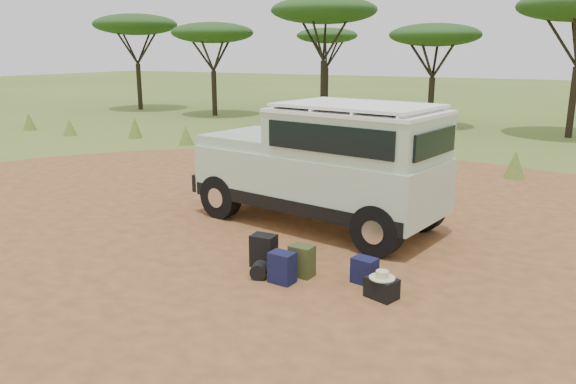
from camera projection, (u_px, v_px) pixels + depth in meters
The scene contains 13 objects.
ground at pixel (281, 250), 10.35m from camera, with size 140.00×140.00×0.00m, color #496A25.
dirt_clearing at pixel (281, 249), 10.35m from camera, with size 23.00×23.00×0.01m, color #985D31.
grass_fringe at pixel (418, 154), 17.60m from camera, with size 36.60×1.60×0.90m.
acacia_treeline at pixel (505, 21), 25.71m from camera, with size 46.70×13.20×6.26m.
safari_vehicle at pixel (325, 167), 11.49m from camera, with size 5.57×2.93×2.58m.
walking_staff at pixel (224, 184), 12.57m from camera, with size 0.03×0.03×1.33m, color maroon.
backpack_black at pixel (264, 251), 9.49m from camera, with size 0.41×0.30×0.56m, color black.
backpack_navy at pixel (282, 268), 8.81m from camera, with size 0.39×0.28×0.51m, color #121439.
backpack_olive at pixel (302, 261), 9.07m from camera, with size 0.38×0.27×0.52m, color #33431F.
duffel_navy at pixel (365, 271), 8.82m from camera, with size 0.37×0.28×0.42m, color #121439.
hard_case at pixel (382, 288), 8.29m from camera, with size 0.45×0.32×0.32m, color black.
stuff_sack at pixel (259, 271), 9.02m from camera, with size 0.27×0.27×0.27m, color black.
safari_hat at pixel (382, 276), 8.24m from camera, with size 0.39×0.39×0.11m.
Camera 1 is at (4.75, -8.54, 3.57)m, focal length 35.00 mm.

